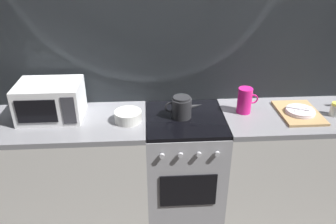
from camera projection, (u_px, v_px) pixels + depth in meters
ground_plane at (183, 207)px, 2.95m from camera, size 8.00×8.00×0.00m
back_wall at (182, 65)px, 2.68m from camera, size 3.60×0.05×2.40m
counter_left at (72, 170)px, 2.69m from camera, size 1.20×0.60×0.90m
stove_unit at (184, 166)px, 2.74m from camera, size 0.60×0.63×0.90m
counter_right at (291, 161)px, 2.79m from camera, size 1.20×0.60×0.90m
microwave at (50, 101)px, 2.48m from camera, size 0.46×0.35×0.27m
kettle at (182, 107)px, 2.50m from camera, size 0.28×0.15×0.17m
mixing_bowl at (128, 116)px, 2.46m from camera, size 0.20×0.20×0.08m
pitcher at (245, 100)px, 2.56m from camera, size 0.16×0.11×0.20m
dish_pile at (299, 112)px, 2.57m from camera, size 0.30×0.40×0.06m
spice_jar at (335, 109)px, 2.54m from camera, size 0.08×0.08×0.10m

